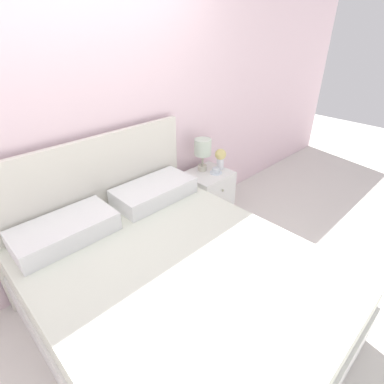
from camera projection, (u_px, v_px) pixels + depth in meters
ground_plane at (109, 256)px, 2.80m from camera, size 12.00×12.00×0.00m
wall_back at (79, 117)px, 2.19m from camera, size 8.00×0.06×2.60m
bed at (173, 287)px, 2.07m from camera, size 1.67×2.00×1.16m
nightstand at (207, 196)px, 3.20m from camera, size 0.45×0.42×0.56m
table_lamp at (203, 149)px, 3.00m from camera, size 0.17×0.17×0.34m
flower_vase at (221, 157)px, 3.09m from camera, size 0.11×0.11×0.22m
teacup at (216, 171)px, 3.05m from camera, size 0.13×0.13×0.05m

